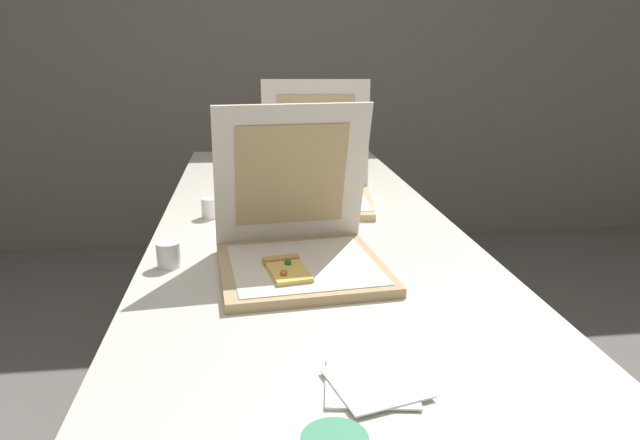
% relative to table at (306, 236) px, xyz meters
% --- Properties ---
extents(wall_back, '(10.00, 0.10, 2.60)m').
position_rel_table_xyz_m(wall_back, '(0.00, 2.08, 0.60)').
color(wall_back, gray).
rests_on(wall_back, ground).
extents(table, '(0.86, 2.48, 0.74)m').
position_rel_table_xyz_m(table, '(0.00, 0.00, 0.00)').
color(table, silver).
rests_on(table, ground).
extents(pizza_box_front, '(0.40, 0.40, 0.38)m').
position_rel_table_xyz_m(pizza_box_front, '(-0.05, -0.37, 0.10)').
color(pizza_box_front, tan).
rests_on(pizza_box_front, table).
extents(pizza_box_middle, '(0.42, 0.42, 0.39)m').
position_rel_table_xyz_m(pizza_box_middle, '(0.05, 0.22, 0.10)').
color(pizza_box_middle, tan).
rests_on(pizza_box_middle, table).
extents(cup_white_far, '(0.05, 0.05, 0.06)m').
position_rel_table_xyz_m(cup_white_far, '(-0.24, 0.36, 0.07)').
color(cup_white_far, white).
rests_on(cup_white_far, table).
extents(cup_white_near_left, '(0.05, 0.05, 0.06)m').
position_rel_table_xyz_m(cup_white_near_left, '(-0.36, -0.33, 0.07)').
color(cup_white_near_left, white).
rests_on(cup_white_near_left, table).
extents(cup_white_mid, '(0.05, 0.05, 0.06)m').
position_rel_table_xyz_m(cup_white_mid, '(-0.28, 0.08, 0.07)').
color(cup_white_mid, white).
rests_on(cup_white_mid, table).
extents(napkin_pile, '(0.17, 0.17, 0.01)m').
position_rel_table_xyz_m(napkin_pile, '(0.01, -0.88, 0.05)').
color(napkin_pile, white).
rests_on(napkin_pile, table).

